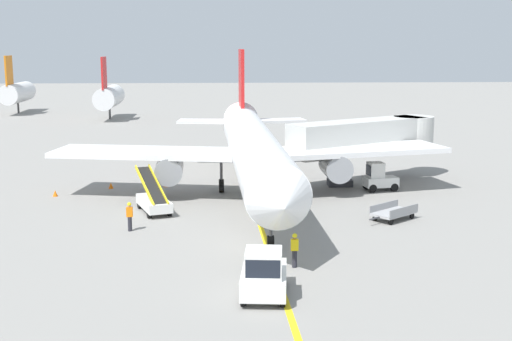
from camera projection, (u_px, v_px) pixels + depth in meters
The scene contains 16 objects.
ground_plane at pixel (257, 245), 36.68m from camera, with size 300.00×300.00×0.00m, color gray.
taxi_line_yellow at pixel (259, 221), 41.60m from camera, with size 0.30×80.00×0.01m, color yellow.
airliner at pixel (253, 148), 47.69m from camera, with size 28.60×35.28×10.10m.
jet_bridge at pixel (373, 136), 52.82m from camera, with size 12.43×8.48×4.85m.
pushback_tug at pixel (264, 275), 28.99m from camera, with size 2.24×3.77×2.20m.
baggage_tug_near_wing at pixel (379, 178), 49.98m from camera, with size 2.59×1.70×2.10m.
belt_loader_forward_hold at pixel (153, 200), 43.67m from camera, with size 2.82×5.14×2.59m.
baggage_cart_loaded at pixel (394, 212), 41.74m from camera, with size 3.42×3.00×0.94m.
ground_crew_marshaller at pixel (295, 249), 32.84m from camera, with size 0.36×0.24×1.70m.
ground_crew_wing_walker at pixel (130, 216), 39.20m from camera, with size 0.36×0.24×1.70m.
safety_cone_nose_left at pixel (166, 184), 51.37m from camera, with size 0.36×0.36×0.44m, color orange.
safety_cone_nose_right at pixel (111, 186), 50.81m from camera, with size 0.36×0.36×0.44m, color orange.
safety_cone_wingtip_left at pixel (55, 193), 48.19m from camera, with size 0.36×0.36×0.44m, color orange.
safety_cone_wingtip_right at pixel (256, 206), 44.51m from camera, with size 0.36×0.36×0.44m, color orange.
distant_aircraft_far_left at pixel (17, 92), 104.29m from camera, with size 3.00×10.10×8.80m.
distant_aircraft_mid_left at pixel (109, 96), 96.27m from camera, with size 3.00×10.10×8.80m.
Camera 1 is at (-1.81, -35.27, 10.67)m, focal length 48.03 mm.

